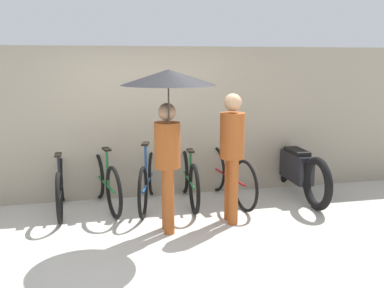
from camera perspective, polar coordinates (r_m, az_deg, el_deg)
ground_plane at (r=5.19m, az=-3.95°, el=-13.13°), size 30.00×30.00×0.00m
back_wall at (r=6.69m, az=-6.53°, el=2.79°), size 11.61×0.12×2.34m
parked_bicycle_0 at (r=6.38m, az=-17.10°, el=-5.43°), size 0.44×1.66×1.05m
parked_bicycle_1 at (r=6.39m, az=-11.53°, el=-4.98°), size 0.54×1.66×1.07m
parked_bicycle_2 at (r=6.38m, az=-5.90°, el=-4.82°), size 0.59×1.75×1.08m
parked_bicycle_3 at (r=6.49m, az=-0.45°, el=-4.58°), size 0.44×1.72×1.01m
parked_bicycle_4 at (r=6.60m, az=4.90°, el=-4.19°), size 0.45×1.79×1.01m
pedestrian_leading at (r=5.05m, az=-3.21°, el=5.55°), size 1.11×1.11×2.03m
pedestrian_center at (r=5.57m, az=5.35°, el=-0.54°), size 0.32×0.32×1.71m
motorcycle at (r=7.00m, az=13.74°, el=-3.27°), size 0.58×2.15×0.95m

